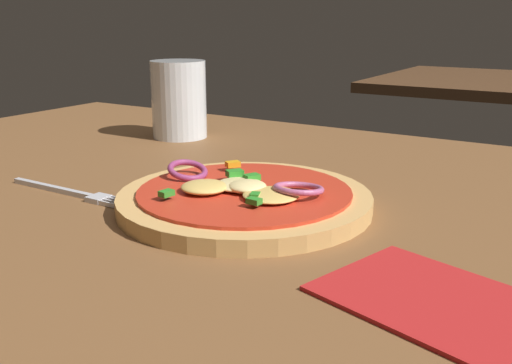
% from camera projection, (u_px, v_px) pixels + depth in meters
% --- Properties ---
extents(dining_table, '(1.15, 0.86, 0.03)m').
position_uv_depth(dining_table, '(194.00, 221.00, 0.54)').
color(dining_table, brown).
rests_on(dining_table, ground).
extents(pizza, '(0.23, 0.23, 0.03)m').
position_uv_depth(pizza, '(244.00, 198.00, 0.53)').
color(pizza, tan).
rests_on(pizza, dining_table).
extents(fork, '(0.16, 0.02, 0.00)m').
position_uv_depth(fork, '(75.00, 193.00, 0.57)').
color(fork, silver).
rests_on(fork, dining_table).
extents(beer_glass, '(0.08, 0.08, 0.11)m').
position_uv_depth(beer_glass, '(179.00, 103.00, 0.83)').
color(beer_glass, silver).
rests_on(beer_glass, dining_table).
extents(napkin, '(0.16, 0.13, 0.00)m').
position_uv_depth(napkin, '(435.00, 300.00, 0.36)').
color(napkin, '#B21E1E').
rests_on(napkin, dining_table).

